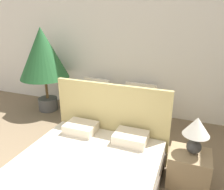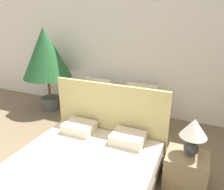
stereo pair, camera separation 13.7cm
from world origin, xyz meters
The scene contains 8 objects.
wall_back centered at (0.00, 4.05, 1.45)m, with size 10.00×0.06×2.90m.
bed centered at (0.25, 1.34, 0.26)m, with size 1.80×2.15×1.19m.
armchair_near_window_left centered at (-0.66, 3.40, 0.27)m, with size 0.71×0.74×0.81m.
armchair_near_window_right centered at (0.37, 3.40, 0.27)m, with size 0.65×0.69×0.81m.
potted_palm centered at (-1.79, 3.40, 1.30)m, with size 1.09×1.09×1.91m.
nightstand centered at (1.45, 2.07, 0.23)m, with size 0.53×0.45×0.46m.
table_lamp centered at (1.48, 2.09, 0.79)m, with size 0.33×0.33×0.51m.
side_table centered at (-0.15, 3.39, 0.22)m, with size 0.34×0.34×0.44m.
Camera 2 is at (1.49, -0.46, 2.15)m, focal length 35.00 mm.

